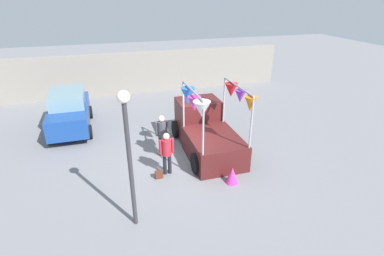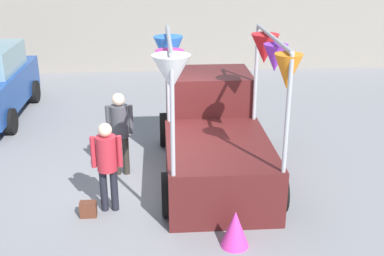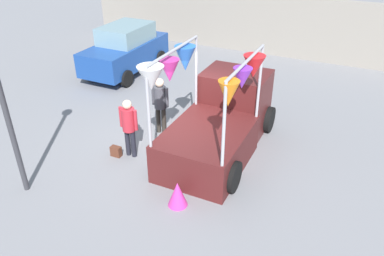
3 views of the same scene
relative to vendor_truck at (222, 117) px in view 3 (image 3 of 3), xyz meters
The scene contains 8 objects.
ground_plane 1.51m from the vendor_truck, 154.15° to the right, with size 60.00×60.00×0.00m, color slate.
vendor_truck is the anchor object (origin of this frame).
parked_car 6.58m from the vendor_truck, 146.82° to the left, with size 1.88×4.00×1.88m.
person_customer 2.45m from the vendor_truck, 142.81° to the right, with size 0.53×0.34×1.62m.
person_vendor 1.84m from the vendor_truck, behind, with size 0.53×0.34×1.70m.
handbag 2.95m from the vendor_truck, 143.86° to the right, with size 0.28×0.16×0.28m, color #592D1E.
brick_boundary_wall 8.42m from the vendor_truck, 97.49° to the left, with size 18.00×0.36×2.60m, color gray.
folded_kite_bundle_magenta 2.76m from the vendor_truck, 88.70° to the right, with size 0.44×0.44×0.60m, color #D83399.
Camera 3 is at (4.18, -7.77, 5.58)m, focal length 35.00 mm.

